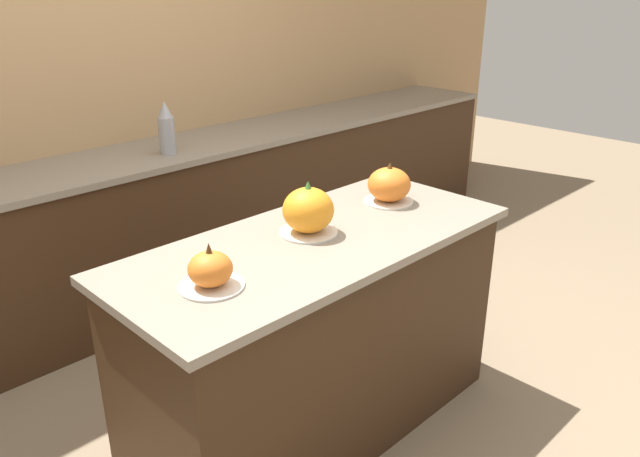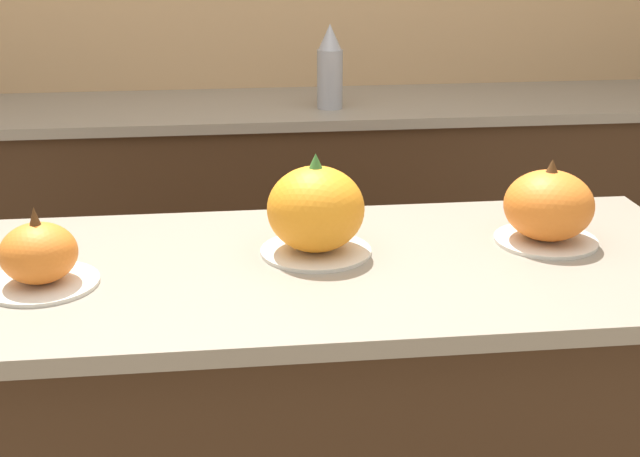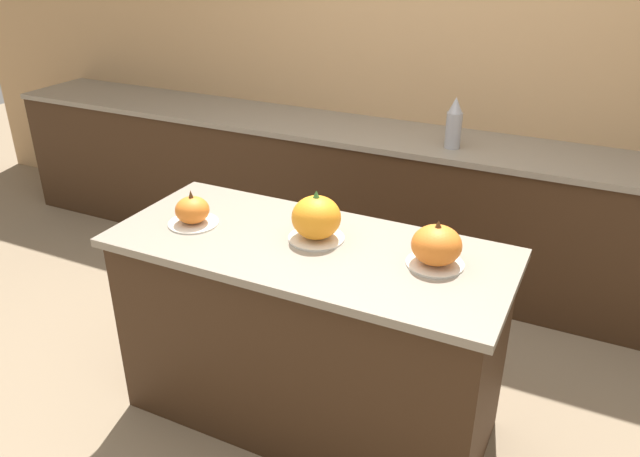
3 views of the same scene
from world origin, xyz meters
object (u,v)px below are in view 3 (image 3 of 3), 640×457
at_px(pumpkin_cake_left, 192,212).
at_px(pumpkin_cake_center, 316,219).
at_px(pumpkin_cake_right, 436,246).
at_px(bottle_tall, 454,124).

relative_size(pumpkin_cake_left, pumpkin_cake_center, 0.93).
relative_size(pumpkin_cake_left, pumpkin_cake_right, 0.98).
xyz_separation_m(pumpkin_cake_left, bottle_tall, (0.74, 1.42, 0.10)).
bearing_deg(pumpkin_cake_right, pumpkin_cake_left, -173.86).
xyz_separation_m(pumpkin_cake_left, pumpkin_cake_right, (1.03, 0.11, 0.02)).
distance_m(pumpkin_cake_left, pumpkin_cake_right, 1.04).
xyz_separation_m(pumpkin_cake_right, bottle_tall, (-0.30, 1.31, 0.08)).
relative_size(pumpkin_cake_right, bottle_tall, 0.76).
xyz_separation_m(pumpkin_cake_center, bottle_tall, (0.20, 1.32, 0.07)).
height_order(pumpkin_cake_right, bottle_tall, bottle_tall).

